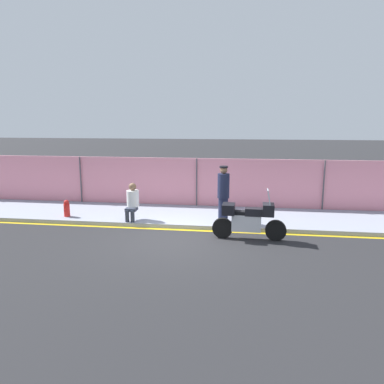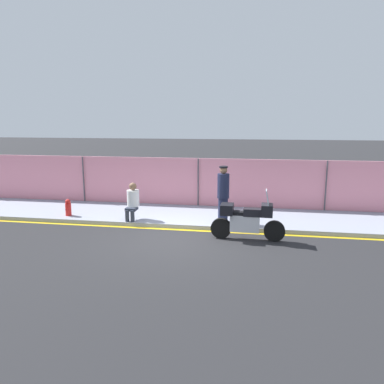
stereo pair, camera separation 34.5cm
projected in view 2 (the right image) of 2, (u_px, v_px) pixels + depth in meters
The scene contains 8 objects.
ground_plane at pixel (177, 240), 10.92m from camera, with size 120.00×120.00×0.00m, color #262628.
sidewalk at pixel (192, 216), 13.37m from camera, with size 35.45×2.88×0.13m.
curb_paint_stripe at pixel (184, 230), 11.90m from camera, with size 35.45×0.18×0.01m.
storefront_fence at pixel (199, 183), 14.68m from camera, with size 33.68×0.17×1.99m.
motorcycle at pixel (247, 219), 10.83m from camera, with size 2.15×0.53×1.50m.
officer_standing at pixel (223, 193), 12.21m from camera, with size 0.39×0.39×1.85m.
person_seated_on_curb at pixel (133, 199), 12.57m from camera, with size 0.41×0.66×1.24m.
fire_hydrant at pixel (68, 208), 13.12m from camera, with size 0.20×0.25×0.59m.
Camera 2 is at (2.21, -10.23, 3.43)m, focal length 35.00 mm.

